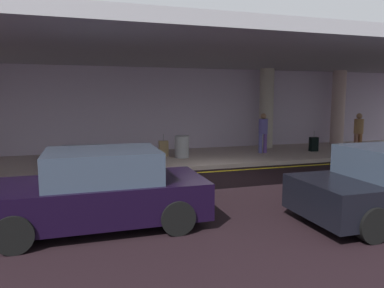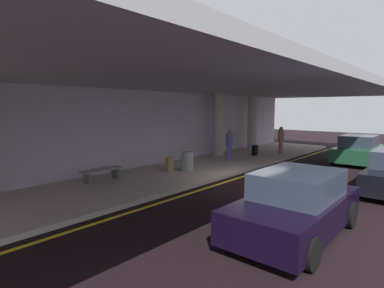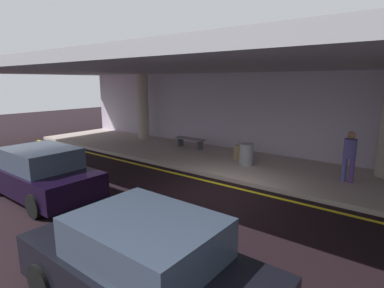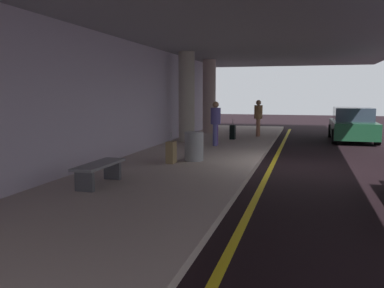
{
  "view_description": "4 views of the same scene",
  "coord_description": "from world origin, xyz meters",
  "views": [
    {
      "loc": [
        -4.21,
        -10.44,
        2.48
      ],
      "look_at": [
        -0.59,
        1.28,
        0.88
      ],
      "focal_mm": 33.34,
      "sensor_mm": 36.0,
      "label": 1
    },
    {
      "loc": [
        -10.79,
        -6.24,
        2.95
      ],
      "look_at": [
        -0.59,
        2.52,
        1.38
      ],
      "focal_mm": 28.83,
      "sensor_mm": 36.0,
      "label": 2
    },
    {
      "loc": [
        4.89,
        -7.65,
        3.4
      ],
      "look_at": [
        -2.52,
        1.94,
        0.89
      ],
      "focal_mm": 28.42,
      "sensor_mm": 36.0,
      "label": 3
    },
    {
      "loc": [
        -12.08,
        -0.33,
        2.13
      ],
      "look_at": [
        -2.0,
        2.51,
        0.83
      ],
      "focal_mm": 38.24,
      "sensor_mm": 36.0,
      "label": 4
    }
  ],
  "objects": [
    {
      "name": "car_dark_green",
      "position": [
        7.54,
        -2.32,
        0.71
      ],
      "size": [
        4.1,
        1.92,
        1.5
      ],
      "rotation": [
        0.0,
        0.0,
        -0.06
      ],
      "color": "#1A4A2E",
      "rests_on": "ground"
    },
    {
      "name": "sidewalk",
      "position": [
        0.0,
        3.1,
        0.07
      ],
      "size": [
        26.0,
        4.2,
        0.15
      ],
      "primitive_type": "cube",
      "color": "#B5A399",
      "rests_on": "ground"
    },
    {
      "name": "suitcase_upright_primary",
      "position": [
        -1.14,
        3.37,
        0.46
      ],
      "size": [
        0.36,
        0.22,
        0.9
      ],
      "rotation": [
        0.0,
        0.0,
        -0.34
      ],
      "color": "#90764D",
      "rests_on": "sidewalk"
    },
    {
      "name": "trash_bin_steel",
      "position": [
        -0.52,
        2.86,
        0.57
      ],
      "size": [
        0.56,
        0.56,
        0.85
      ],
      "primitive_type": "cylinder",
      "color": "gray",
      "rests_on": "sidewalk"
    },
    {
      "name": "support_column_center",
      "position": [
        8.0,
        4.43,
        1.97
      ],
      "size": [
        0.65,
        0.65,
        3.65
      ],
      "primitive_type": "cylinder",
      "color": "#BB9E95",
      "rests_on": "sidewalk"
    },
    {
      "name": "ground_plane",
      "position": [
        0.0,
        0.0,
        0.0
      ],
      "size": [
        60.0,
        60.0,
        0.0
      ],
      "primitive_type": "plane",
      "color": "black"
    },
    {
      "name": "ceiling_overhang",
      "position": [
        0.0,
        2.6,
        3.95
      ],
      "size": [
        28.0,
        13.2,
        0.3
      ],
      "primitive_type": "cube",
      "color": "gray",
      "rests_on": "support_column_far_left"
    },
    {
      "name": "traveler_with_luggage",
      "position": [
        3.09,
        3.01,
        1.11
      ],
      "size": [
        0.38,
        0.38,
        1.68
      ],
      "rotation": [
        0.0,
        0.0,
        1.66
      ],
      "color": "#515097",
      "rests_on": "sidewalk"
    },
    {
      "name": "bench_metal",
      "position": [
        -4.23,
        3.97,
        0.5
      ],
      "size": [
        1.6,
        0.5,
        0.48
      ],
      "color": "slate",
      "rests_on": "sidewalk"
    },
    {
      "name": "support_column_left_mid",
      "position": [
        4.0,
        4.43,
        1.97
      ],
      "size": [
        0.65,
        0.65,
        3.65
      ],
      "primitive_type": "cylinder",
      "color": "#AEA494",
      "rests_on": "sidewalk"
    },
    {
      "name": "person_waiting_for_ride",
      "position": [
        6.98,
        1.84,
        1.11
      ],
      "size": [
        0.38,
        0.38,
        1.68
      ],
      "rotation": [
        0.0,
        0.0,
        5.17
      ],
      "color": "#945D47",
      "rests_on": "sidewalk"
    },
    {
      "name": "terminal_back_wall",
      "position": [
        0.0,
        5.35,
        1.9
      ],
      "size": [
        26.0,
        0.3,
        3.8
      ],
      "primitive_type": "cube",
      "color": "#B8AAC1",
      "rests_on": "ground"
    },
    {
      "name": "lane_stripe_yellow",
      "position": [
        0.0,
        0.62,
        0.0
      ],
      "size": [
        26.0,
        0.14,
        0.01
      ],
      "primitive_type": "cube",
      "color": "yellow",
      "rests_on": "ground"
    },
    {
      "name": "suitcase_upright_secondary",
      "position": [
        5.45,
        2.76,
        0.46
      ],
      "size": [
        0.36,
        0.22,
        0.9
      ],
      "rotation": [
        0.0,
        0.0,
        -0.13
      ],
      "color": "black",
      "rests_on": "sidewalk"
    }
  ]
}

